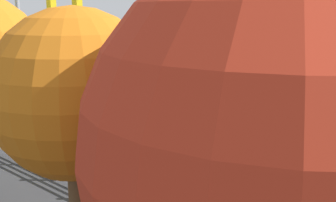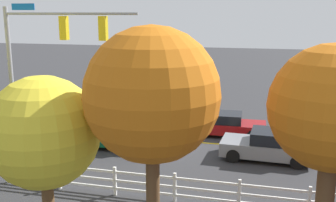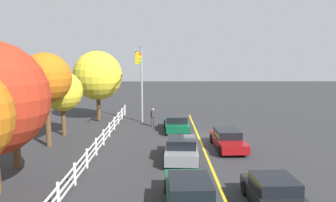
{
  "view_description": "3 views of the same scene",
  "coord_description": "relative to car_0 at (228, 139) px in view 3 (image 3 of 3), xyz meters",
  "views": [
    {
      "loc": [
        -12.13,
        15.29,
        6.24
      ],
      "look_at": [
        -0.14,
        1.66,
        2.19
      ],
      "focal_mm": 44.79,
      "sensor_mm": 36.0,
      "label": 1
    },
    {
      "loc": [
        -4.97,
        20.48,
        6.92
      ],
      "look_at": [
        -0.27,
        2.05,
        2.69
      ],
      "focal_mm": 42.75,
      "sensor_mm": 36.0,
      "label": 2
    },
    {
      "loc": [
        -23.41,
        2.65,
        6.23
      ],
      "look_at": [
        -0.18,
        2.45,
        2.99
      ],
      "focal_mm": 32.82,
      "sensor_mm": 36.0,
      "label": 3
    }
  ],
  "objects": [
    {
      "name": "white_rail_fence",
      "position": [
        -0.31,
        8.8,
        -0.04
      ],
      "size": [
        26.1,
        0.1,
        1.15
      ],
      "color": "white",
      "rests_on": "ground_plane"
    },
    {
      "name": "lane_center_stripe",
      "position": [
        -1.31,
        1.69,
        -0.64
      ],
      "size": [
        28.0,
        0.16,
        0.01
      ],
      "primitive_type": "cube",
      "color": "gold",
      "rests_on": "ground_plane"
    },
    {
      "name": "tree_1",
      "position": [
        -3.72,
        12.83,
        4.1
      ],
      "size": [
        2.92,
        2.92,
        6.29
      ],
      "color": "brown",
      "rests_on": "ground_plane"
    },
    {
      "name": "car_0",
      "position": [
        0.0,
        0.0,
        0.0
      ],
      "size": [
        4.51,
        2.0,
        1.31
      ],
      "rotation": [
        0.0,
        0.0,
        3.18
      ],
      "color": "maroon",
      "rests_on": "ground_plane"
    },
    {
      "name": "ground_plane",
      "position": [
        2.69,
        1.69,
        -0.64
      ],
      "size": [
        120.0,
        120.0,
        0.0
      ],
      "primitive_type": "plane",
      "color": "#2D2D30"
    },
    {
      "name": "car_3",
      "position": [
        -8.79,
        3.35,
        0.04
      ],
      "size": [
        4.77,
        2.09,
        1.41
      ],
      "rotation": [
        0.0,
        0.0,
        0.03
      ],
      "color": "#0C4C2D",
      "rests_on": "ground_plane"
    },
    {
      "name": "pedestrian",
      "position": [
        6.95,
        5.46,
        0.29
      ],
      "size": [
        0.44,
        0.48,
        1.69
      ],
      "rotation": [
        0.0,
        0.0,
        0.61
      ],
      "color": "#3F3F42",
      "rests_on": "ground_plane"
    },
    {
      "name": "car_2",
      "position": [
        -8.69,
        -0.23,
        -0.01
      ],
      "size": [
        4.17,
        2.07,
        1.3
      ],
      "rotation": [
        0.0,
        0.0,
        3.17
      ],
      "color": "black",
      "rests_on": "ground_plane"
    },
    {
      "name": "tree_5",
      "position": [
        3.78,
        12.6,
        2.96
      ],
      "size": [
        3.22,
        3.22,
        5.23
      ],
      "color": "brown",
      "rests_on": "ground_plane"
    },
    {
      "name": "car_4",
      "position": [
        -2.39,
        3.35,
        0.04
      ],
      "size": [
        4.32,
        2.19,
        1.42
      ],
      "rotation": [
        0.0,
        0.0,
        -0.04
      ],
      "color": "slate",
      "rests_on": "ground_plane"
    },
    {
      "name": "tree_2",
      "position": [
        0.57,
        12.62,
        4.19
      ],
      "size": [
        3.54,
        3.54,
        6.63
      ],
      "color": "brown",
      "rests_on": "ground_plane"
    },
    {
      "name": "car_1",
      "position": [
        5.27,
        3.39,
        0.0
      ],
      "size": [
        4.21,
        2.18,
        1.35
      ],
      "rotation": [
        0.0,
        0.0,
        0.04
      ],
      "color": "#0C4C2D",
      "rests_on": "ground_plane"
    },
    {
      "name": "signal_assembly",
      "position": [
        7.25,
        6.62,
        4.43
      ],
      "size": [
        6.18,
        0.38,
        7.29
      ],
      "color": "gray",
      "rests_on": "ground_plane"
    },
    {
      "name": "tree_3",
      "position": [
        10.42,
        11.19,
        3.85
      ],
      "size": [
        4.94,
        4.94,
        6.97
      ],
      "color": "brown",
      "rests_on": "ground_plane"
    }
  ]
}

